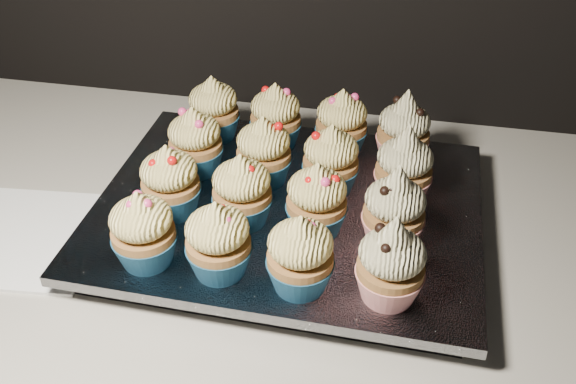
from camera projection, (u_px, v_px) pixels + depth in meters
The scene contains 20 objects.
worktop at pixel (425, 276), 0.69m from camera, with size 2.44×0.64×0.04m, color beige.
napkin at pixel (28, 237), 0.71m from camera, with size 0.16×0.16×0.00m, color white.
baking_tray at pixel (288, 220), 0.72m from camera, with size 0.39×0.29×0.02m, color black.
foil_lining at pixel (288, 208), 0.71m from camera, with size 0.42×0.33×0.01m, color silver.
cupcake_0 at pixel (143, 231), 0.61m from camera, with size 0.06×0.06×0.08m.
cupcake_1 at pixel (218, 241), 0.60m from camera, with size 0.06×0.06×0.08m.
cupcake_2 at pixel (300, 256), 0.58m from camera, with size 0.06×0.06×0.08m.
cupcake_3 at pixel (391, 264), 0.57m from camera, with size 0.06×0.06×0.10m.
cupcake_4 at pixel (170, 182), 0.67m from camera, with size 0.06×0.06×0.08m.
cupcake_5 at pixel (242, 192), 0.66m from camera, with size 0.06×0.06×0.08m.
cupcake_6 at pixel (317, 201), 0.65m from camera, with size 0.06×0.06×0.08m.
cupcake_7 at pixel (394, 210), 0.63m from camera, with size 0.06×0.06×0.10m.
cupcake_8 at pixel (195, 142), 0.73m from camera, with size 0.06×0.06×0.08m.
cupcake_9 at pixel (264, 152), 0.72m from camera, with size 0.06×0.06×0.08m.
cupcake_10 at pixel (331, 161), 0.71m from camera, with size 0.06×0.06×0.08m.
cupcake_11 at pixel (404, 168), 0.69m from camera, with size 0.06×0.06×0.10m.
cupcake_12 at pixel (214, 110), 0.79m from camera, with size 0.06×0.06×0.08m.
cupcake_13 at pixel (276, 117), 0.78m from camera, with size 0.06×0.06×0.08m.
cupcake_14 at pixel (341, 124), 0.77m from camera, with size 0.06×0.06×0.08m.
cupcake_15 at pixel (404, 131), 0.75m from camera, with size 0.06×0.06×0.10m.
Camera 1 is at (-0.05, 1.18, 1.37)m, focal length 40.00 mm.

